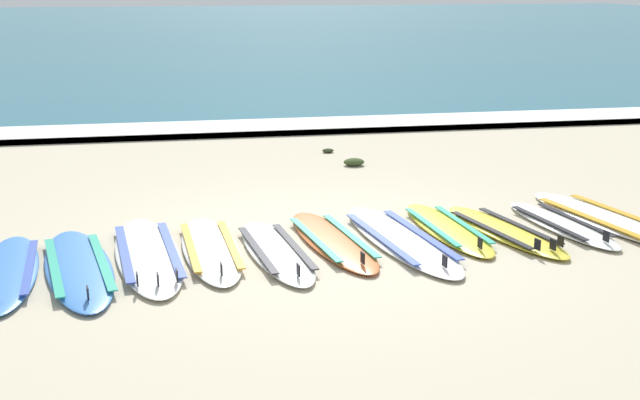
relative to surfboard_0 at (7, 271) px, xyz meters
name	(u,v)px	position (x,y,z in m)	size (l,w,h in m)	color
ground_plane	(318,241)	(2.99, 0.47, -0.04)	(80.00, 80.00, 0.00)	#C1B599
sea	(193,28)	(2.99, 36.26, 0.01)	(80.00, 60.00, 0.10)	#23667A
wave_foam_strip	(253,128)	(2.99, 6.86, 0.02)	(80.00, 1.20, 0.11)	white
surfboard_0	(7,271)	(0.00, 0.00, 0.00)	(0.73, 2.21, 0.18)	#3875CC
surfboard_1	(78,267)	(0.63, 0.00, 0.00)	(1.01, 2.45, 0.18)	#3875CC
surfboard_2	(148,254)	(1.27, 0.26, 0.00)	(0.88, 2.54, 0.18)	white
surfboard_3	(211,248)	(1.88, 0.32, 0.00)	(0.68, 2.23, 0.18)	silver
surfboard_4	(276,251)	(2.51, 0.12, 0.00)	(0.76, 2.14, 0.18)	white
surfboard_5	(333,240)	(3.12, 0.36, 0.00)	(0.84, 2.21, 0.18)	orange
surfboard_6	(401,239)	(3.82, 0.27, 0.00)	(0.98, 2.58, 0.18)	white
surfboard_7	(447,229)	(4.42, 0.53, 0.00)	(0.66, 2.05, 0.18)	yellow
surfboard_8	(505,231)	(4.99, 0.34, 0.00)	(0.94, 2.10, 0.18)	yellow
surfboard_9	(561,224)	(5.70, 0.45, 0.00)	(0.76, 1.96, 0.18)	white
surfboard_10	(609,220)	(6.30, 0.51, 0.00)	(1.15, 2.65, 0.18)	silver
seaweed_clump_near_shoreline	(354,162)	(4.14, 3.83, 0.02)	(0.30, 0.24, 0.11)	#384723
seaweed_clump_mid_sand	(328,151)	(3.94, 4.79, -0.01)	(0.18, 0.14, 0.06)	#2D381E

